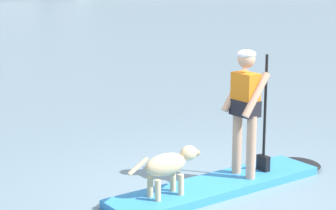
{
  "coord_description": "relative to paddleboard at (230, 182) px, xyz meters",
  "views": [
    {
      "loc": [
        -4.75,
        -5.29,
        2.65
      ],
      "look_at": [
        0.0,
        1.0,
        0.9
      ],
      "focal_mm": 64.85,
      "sensor_mm": 36.0,
      "label": 1
    }
  ],
  "objects": [
    {
      "name": "dog",
      "position": [
        -0.95,
        0.02,
        0.41
      ],
      "size": [
        1.01,
        0.23,
        0.55
      ],
      "color": "#CCB78C",
      "rests_on": "paddleboard"
    },
    {
      "name": "paddleboard",
      "position": [
        0.0,
        0.0,
        0.0
      ],
      "size": [
        3.23,
        0.73,
        0.1
      ],
      "color": "#338CD8",
      "rests_on": "ground_plane"
    },
    {
      "name": "person_paddler",
      "position": [
        0.23,
        -0.01,
        0.98
      ],
      "size": [
        0.61,
        0.48,
        1.61
      ],
      "color": "tan",
      "rests_on": "paddleboard"
    },
    {
      "name": "ground_plane",
      "position": [
        -0.23,
        0.01,
        -0.05
      ],
      "size": [
        400.0,
        400.0,
        0.0
      ],
      "primitive_type": "plane",
      "color": "slate"
    }
  ]
}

